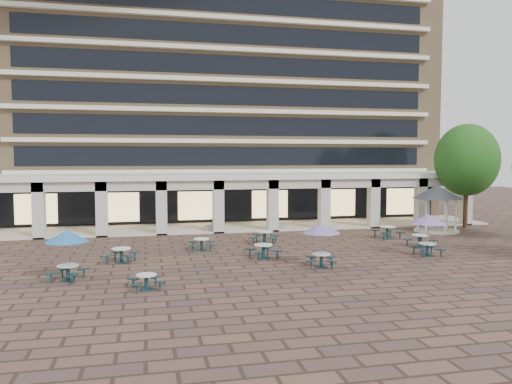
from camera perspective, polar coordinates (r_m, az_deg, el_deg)
The scene contains 17 objects.
ground at distance 26.48m, azimuth 4.14°, elevation -8.47°, with size 120.00×120.00×0.00m, color brown.
apartment_building at distance 51.24m, azimuth -4.13°, elevation 11.71°, with size 40.00×15.50×25.20m.
retail_arcade at distance 40.35m, azimuth -1.85°, elevation 0.14°, with size 42.00×6.60×4.40m.
picnic_table_1 at distance 22.37m, azimuth -12.43°, elevation -9.84°, with size 1.66×1.66×0.67m.
picnic_table_4 at distance 24.66m, azimuth -20.79°, elevation -4.95°, with size 2.03×2.03×2.34m.
picnic_table_6 at distance 26.08m, azimuth 7.51°, elevation -4.30°, with size 2.00×2.00×2.31m.
picnic_table_7 at distance 33.61m, azimuth 18.28°, elevation -5.19°, with size 2.11×2.11×0.78m.
picnic_table_8 at distance 28.29m, azimuth -15.14°, elevation -6.83°, with size 2.05×2.05×0.78m.
picnic_table_9 at distance 32.90m, azimuth 0.98°, elevation -5.09°, with size 2.35×2.35×0.86m.
picnic_table_10 at distance 28.39m, azimuth 0.85°, elevation -6.64°, with size 2.04×2.04×0.79m.
picnic_table_11 at distance 30.42m, azimuth 19.05°, elevation -3.12°, with size 2.10×2.10×2.43m.
picnic_table_12 at distance 30.98m, azimuth -6.24°, elevation -5.84°, with size 1.76×1.76×0.73m.
picnic_table_13 at distance 36.42m, azimuth 14.78°, elevation -4.35°, with size 2.00×2.00×0.85m.
gazebo at distance 40.60m, azimuth 20.00°, elevation -0.59°, with size 3.76×3.76×3.50m.
tree_east_c at distance 43.53m, azimuth 22.96°, elevation 3.38°, with size 5.04×5.04×8.39m.
planter_left at distance 38.36m, azimuth -4.73°, elevation -3.76°, with size 1.50×0.71×1.30m.
planter_right at distance 39.31m, azimuth 2.33°, elevation -3.59°, with size 1.50×0.73×1.29m.
Camera 1 is at (-7.41, -24.77, 5.71)m, focal length 35.00 mm.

